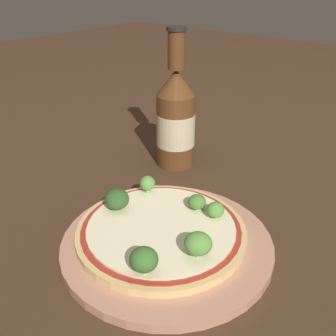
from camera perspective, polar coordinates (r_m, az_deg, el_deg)
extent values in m
plane|color=#3D2819|center=(0.52, 0.99, -10.59)|extent=(3.00, 3.00, 0.00)
cylinder|color=tan|center=(0.51, -0.54, -10.69)|extent=(0.26, 0.26, 0.01)
cylinder|color=tan|center=(0.51, -1.00, -9.22)|extent=(0.22, 0.22, 0.01)
cylinder|color=maroon|center=(0.50, -1.00, -8.69)|extent=(0.20, 0.20, 0.00)
cylinder|color=beige|center=(0.50, -1.01, -8.58)|extent=(0.19, 0.19, 0.00)
cylinder|color=#89A866|center=(0.45, 4.34, -12.10)|extent=(0.01, 0.01, 0.01)
ellipsoid|color=#568E3D|center=(0.44, 4.40, -10.87)|extent=(0.03, 0.03, 0.03)
cylinder|color=#89A866|center=(0.43, -3.46, -14.37)|extent=(0.01, 0.01, 0.01)
ellipsoid|color=#386628|center=(0.42, -3.51, -13.11)|extent=(0.03, 0.03, 0.03)
cylinder|color=#89A866|center=(0.52, 6.86, -6.83)|extent=(0.01, 0.01, 0.01)
ellipsoid|color=#568E3D|center=(0.51, 6.91, -6.04)|extent=(0.02, 0.02, 0.02)
cylinder|color=#89A866|center=(0.53, -7.36, -5.56)|extent=(0.01, 0.01, 0.01)
ellipsoid|color=#2D5123|center=(0.53, -7.43, -4.51)|extent=(0.03, 0.03, 0.03)
cylinder|color=#89A866|center=(0.53, 4.06, -5.63)|extent=(0.01, 0.01, 0.01)
ellipsoid|color=#477A33|center=(0.53, 4.09, -4.85)|extent=(0.02, 0.02, 0.02)
cylinder|color=#89A866|center=(0.57, -2.99, -3.13)|extent=(0.01, 0.01, 0.01)
ellipsoid|color=#568E3D|center=(0.56, -3.02, -2.21)|extent=(0.02, 0.02, 0.02)
cylinder|color=#563319|center=(0.68, 1.10, 5.48)|extent=(0.07, 0.07, 0.13)
cylinder|color=#C6B793|center=(0.68, 1.11, 5.68)|extent=(0.07, 0.07, 0.06)
cone|color=#563319|center=(0.65, 1.17, 12.35)|extent=(0.07, 0.07, 0.04)
cylinder|color=#563319|center=(0.64, 1.22, 16.73)|extent=(0.03, 0.03, 0.06)
cylinder|color=black|center=(0.64, 1.25, 19.61)|extent=(0.03, 0.03, 0.01)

